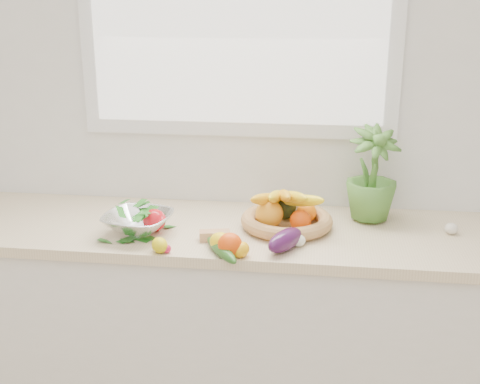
# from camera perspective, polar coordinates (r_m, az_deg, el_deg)

# --- Properties ---
(back_wall) EXTENTS (4.50, 0.02, 2.70)m
(back_wall) POSITION_cam_1_polar(r_m,az_deg,el_deg) (2.52, -0.17, 8.79)
(back_wall) COLOR white
(back_wall) RESTS_ON ground
(counter_cabinet) EXTENTS (2.20, 0.58, 0.86)m
(counter_cabinet) POSITION_cam_1_polar(r_m,az_deg,el_deg) (2.55, -1.08, -13.18)
(counter_cabinet) COLOR silver
(counter_cabinet) RESTS_ON ground
(countertop) EXTENTS (2.24, 0.62, 0.04)m
(countertop) POSITION_cam_1_polar(r_m,az_deg,el_deg) (2.35, -1.15, -3.75)
(countertop) COLOR beige
(countertop) RESTS_ON counter_cabinet
(orange_loose) EXTENTS (0.09, 0.09, 0.08)m
(orange_loose) POSITION_cam_1_polar(r_m,az_deg,el_deg) (2.07, -0.96, -5.03)
(orange_loose) COLOR #ED4407
(orange_loose) RESTS_ON countertop
(lemon_a) EXTENTS (0.08, 0.09, 0.05)m
(lemon_a) POSITION_cam_1_polar(r_m,az_deg,el_deg) (2.12, -7.63, -5.02)
(lemon_a) COLOR #DBC60B
(lemon_a) RESTS_ON countertop
(lemon_b) EXTENTS (0.08, 0.08, 0.05)m
(lemon_b) POSITION_cam_1_polar(r_m,az_deg,el_deg) (2.07, 0.09, -5.48)
(lemon_b) COLOR #FFB20D
(lemon_b) RESTS_ON countertop
(lemon_c) EXTENTS (0.11, 0.10, 0.07)m
(lemon_c) POSITION_cam_1_polar(r_m,az_deg,el_deg) (2.11, -1.81, -4.77)
(lemon_c) COLOR yellow
(lemon_c) RESTS_ON countertop
(apple) EXTENTS (0.11, 0.11, 0.09)m
(apple) POSITION_cam_1_polar(r_m,az_deg,el_deg) (2.31, -8.13, -2.67)
(apple) COLOR red
(apple) RESTS_ON countertop
(ginger) EXTENTS (0.12, 0.07, 0.04)m
(ginger) POSITION_cam_1_polar(r_m,az_deg,el_deg) (2.21, -2.42, -4.14)
(ginger) COLOR tan
(ginger) RESTS_ON countertop
(garlic_a) EXTENTS (0.06, 0.06, 0.05)m
(garlic_a) POSITION_cam_1_polar(r_m,az_deg,el_deg) (2.25, 6.78, -3.74)
(garlic_a) COLOR beige
(garlic_a) RESTS_ON countertop
(garlic_b) EXTENTS (0.05, 0.05, 0.04)m
(garlic_b) POSITION_cam_1_polar(r_m,az_deg,el_deg) (2.40, 19.41, -3.29)
(garlic_b) COLOR silver
(garlic_b) RESTS_ON countertop
(garlic_c) EXTENTS (0.06, 0.06, 0.04)m
(garlic_c) POSITION_cam_1_polar(r_m,az_deg,el_deg) (2.17, 5.55, -4.60)
(garlic_c) COLOR white
(garlic_c) RESTS_ON countertop
(eggplant) EXTENTS (0.16, 0.20, 0.08)m
(eggplant) POSITION_cam_1_polar(r_m,az_deg,el_deg) (2.12, 4.31, -4.56)
(eggplant) COLOR #39103C
(eggplant) RESTS_ON countertop
(cucumber) EXTENTS (0.16, 0.22, 0.04)m
(cucumber) POSITION_cam_1_polar(r_m,az_deg,el_deg) (2.08, -1.79, -5.51)
(cucumber) COLOR #295218
(cucumber) RESTS_ON countertop
(radish) EXTENTS (0.04, 0.04, 0.03)m
(radish) POSITION_cam_1_polar(r_m,az_deg,el_deg) (2.12, -6.95, -5.37)
(radish) COLOR #D11A44
(radish) RESTS_ON countertop
(potted_herb) EXTENTS (0.27, 0.27, 0.37)m
(potted_herb) POSITION_cam_1_polar(r_m,az_deg,el_deg) (2.41, 12.42, 1.76)
(potted_herb) COLOR #467C2D
(potted_herb) RESTS_ON countertop
(fruit_basket) EXTENTS (0.41, 0.41, 0.19)m
(fruit_basket) POSITION_cam_1_polar(r_m,az_deg,el_deg) (2.32, 4.37, -2.21)
(fruit_basket) COLOR tan
(fruit_basket) RESTS_ON countertop
(colander_with_spinach) EXTENTS (0.29, 0.29, 0.13)m
(colander_with_spinach) POSITION_cam_1_polar(r_m,az_deg,el_deg) (2.28, -9.65, -2.44)
(colander_with_spinach) COLOR silver
(colander_with_spinach) RESTS_ON countertop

